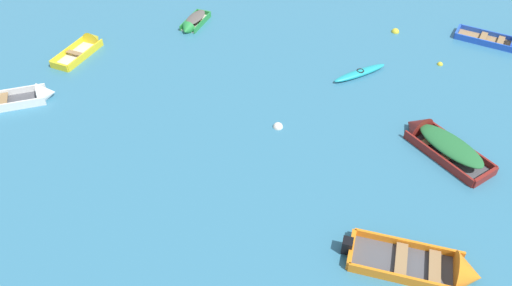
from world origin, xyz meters
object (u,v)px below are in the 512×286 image
Objects in this scene: rowboat_maroon_foreground_center at (436,140)px; mooring_buoy_midfield at (395,32)px; rowboat_yellow_center at (87,45)px; rowboat_white_outer_left at (30,97)px; rowboat_orange_near_left at (442,270)px; rowboat_green_near_right at (192,23)px; rowboat_blue_far_back at (505,43)px; mooring_buoy_outer_edge at (440,65)px; kayak_turquoise_back_row_right at (360,73)px; mooring_buoy_central at (278,127)px.

mooring_buoy_midfield is (-1.84, 10.16, -0.34)m from rowboat_maroon_foreground_center.
rowboat_maroon_foreground_center is (19.32, -4.48, 0.15)m from rowboat_yellow_center.
rowboat_white_outer_left reaches higher than rowboat_yellow_center.
rowboat_yellow_center is 0.76× the size of rowboat_orange_near_left.
rowboat_yellow_center is (-5.20, -3.68, -0.07)m from rowboat_green_near_right.
rowboat_orange_near_left is at bearing -105.08° from rowboat_blue_far_back.
rowboat_orange_near_left is 15.65× the size of mooring_buoy_outer_edge.
rowboat_maroon_foreground_center reaches higher than rowboat_yellow_center.
rowboat_yellow_center is at bearing 166.94° from rowboat_maroon_foreground_center.
rowboat_yellow_center is at bearing -167.18° from rowboat_blue_far_back.
kayak_turquoise_back_row_right is at bearing -155.15° from mooring_buoy_outer_edge.
mooring_buoy_midfield reaches higher than mooring_buoy_outer_edge.
rowboat_green_near_right is at bearing 175.44° from mooring_buoy_outer_edge.
mooring_buoy_outer_edge is (0.62, 6.99, -0.34)m from rowboat_maroon_foreground_center.
kayak_turquoise_back_row_right is 6.09× the size of mooring_buoy_central.
rowboat_green_near_right reaches higher than mooring_buoy_midfield.
rowboat_white_outer_left is 13.31× the size of mooring_buoy_outer_edge.
rowboat_blue_far_back reaches higher than rowboat_yellow_center.
rowboat_blue_far_back is 8.60× the size of mooring_buoy_central.
rowboat_green_near_right is 12.44m from mooring_buoy_midfield.
mooring_buoy_midfield is at bearing 9.24° from rowboat_green_near_right.
mooring_buoy_central is (12.10, -4.72, -0.18)m from rowboat_yellow_center.
rowboat_maroon_foreground_center is 10.34m from mooring_buoy_midfield.
rowboat_orange_near_left reaches higher than mooring_buoy_central.
mooring_buoy_outer_edge is (14.74, -1.17, -0.25)m from rowboat_green_near_right.
rowboat_yellow_center reaches higher than kayak_turquoise_back_row_right.
rowboat_green_near_right is at bearing 149.95° from rowboat_maroon_foreground_center.
rowboat_white_outer_left is 12.65m from mooring_buoy_central.
rowboat_maroon_foreground_center is (14.12, -8.17, 0.08)m from rowboat_green_near_right.
rowboat_orange_near_left is at bearing -84.26° from mooring_buoy_midfield.
mooring_buoy_outer_edge is at bearing 86.97° from rowboat_orange_near_left.
rowboat_yellow_center is 22.37m from rowboat_orange_near_left.
rowboat_yellow_center is 19.84m from rowboat_maroon_foreground_center.
rowboat_yellow_center is 7.88× the size of mooring_buoy_central.
rowboat_blue_far_back is 17.47m from rowboat_orange_near_left.
kayak_turquoise_back_row_right is at bearing 55.96° from mooring_buoy_central.
mooring_buoy_midfield is at bearing 95.74° from rowboat_orange_near_left.
rowboat_green_near_right is at bearing 57.33° from rowboat_white_outer_left.
rowboat_maroon_foreground_center is 8.91× the size of mooring_buoy_central.
rowboat_maroon_foreground_center reaches higher than mooring_buoy_midfield.
rowboat_orange_near_left is (19.21, -11.46, 0.02)m from rowboat_yellow_center.
mooring_buoy_outer_edge is at bearing 7.17° from rowboat_yellow_center.
rowboat_maroon_foreground_center reaches higher than rowboat_green_near_right.
rowboat_blue_far_back is 12.91× the size of mooring_buoy_outer_edge.
rowboat_blue_far_back is 26.52m from rowboat_white_outer_left.
rowboat_green_near_right is 1.00× the size of kayak_turquoise_back_row_right.
mooring_buoy_outer_edge is at bearing -4.56° from rowboat_green_near_right.
rowboat_green_near_right is at bearing 163.10° from kayak_turquoise_back_row_right.
rowboat_orange_near_left is (-4.55, -16.87, 0.03)m from rowboat_blue_far_back.
rowboat_blue_far_back is at bearing 37.26° from mooring_buoy_outer_edge.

